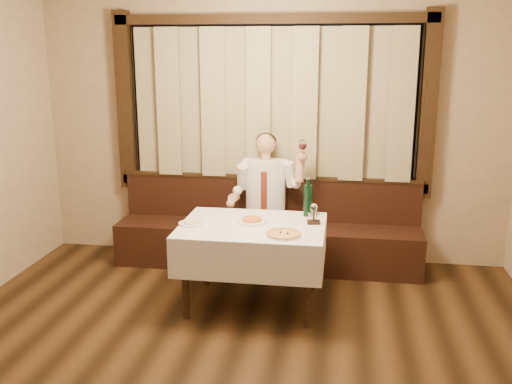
# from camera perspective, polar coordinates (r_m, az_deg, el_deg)

# --- Properties ---
(room) EXTENTS (5.01, 6.01, 2.81)m
(room) POSITION_cam_1_polar(r_m,az_deg,el_deg) (4.14, -1.97, 3.62)
(room) COLOR black
(room) RESTS_ON ground
(banquette) EXTENTS (3.20, 0.61, 0.94)m
(banquette) POSITION_cam_1_polar(r_m,az_deg,el_deg) (6.12, 1.18, -4.42)
(banquette) COLOR black
(banquette) RESTS_ON ground
(dining_table) EXTENTS (1.27, 0.97, 0.76)m
(dining_table) POSITION_cam_1_polar(r_m,az_deg,el_deg) (5.05, -0.35, -4.39)
(dining_table) COLOR black
(dining_table) RESTS_ON ground
(pizza) EXTENTS (0.30, 0.30, 0.03)m
(pizza) POSITION_cam_1_polar(r_m,az_deg,el_deg) (4.72, 2.76, -4.23)
(pizza) COLOR white
(pizza) RESTS_ON dining_table
(pasta_red) EXTENTS (0.29, 0.29, 0.10)m
(pasta_red) POSITION_cam_1_polar(r_m,az_deg,el_deg) (5.07, -0.41, -2.60)
(pasta_red) COLOR white
(pasta_red) RESTS_ON dining_table
(pasta_cream) EXTENTS (0.23, 0.23, 0.08)m
(pasta_cream) POSITION_cam_1_polar(r_m,az_deg,el_deg) (5.04, -6.45, -2.86)
(pasta_cream) COLOR white
(pasta_cream) RESTS_ON dining_table
(green_bottle) EXTENTS (0.08, 0.08, 0.36)m
(green_bottle) POSITION_cam_1_polar(r_m,az_deg,el_deg) (5.25, 5.21, -0.78)
(green_bottle) COLOR #0E4121
(green_bottle) RESTS_ON dining_table
(table_wine_glass) EXTENTS (0.07, 0.07, 0.18)m
(table_wine_glass) POSITION_cam_1_polar(r_m,az_deg,el_deg) (5.05, 5.80, -1.67)
(table_wine_glass) COLOR white
(table_wine_glass) RESTS_ON dining_table
(cruet_caddy) EXTENTS (0.12, 0.07, 0.12)m
(cruet_caddy) POSITION_cam_1_polar(r_m,az_deg,el_deg) (5.04, 5.78, -2.75)
(cruet_caddy) COLOR black
(cruet_caddy) RESTS_ON dining_table
(seated_man) EXTENTS (0.78, 0.58, 1.42)m
(seated_man) POSITION_cam_1_polar(r_m,az_deg,el_deg) (5.89, 0.93, 0.06)
(seated_man) COLOR black
(seated_man) RESTS_ON ground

